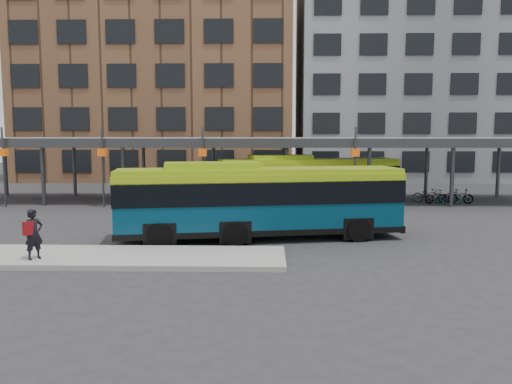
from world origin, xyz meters
The scene contains 9 objects.
ground centered at (0.00, 0.00, 0.00)m, with size 120.00×120.00×0.00m, color #28282B.
boarding_island centered at (-5.50, -3.00, 0.09)m, with size 14.00×3.00×0.18m, color gray.
canopy centered at (-0.06, 12.87, 3.91)m, with size 40.00×6.53×4.80m.
building_brick centered at (-10.00, 32.00, 11.00)m, with size 26.00×14.00×22.00m, color brown.
building_grey centered at (16.00, 32.00, 10.00)m, with size 24.00×14.00×20.00m, color slate.
bus_front centered at (0.51, 0.65, 1.67)m, with size 11.89×4.52×3.21m.
bus_rear centered at (3.40, 11.48, 1.62)m, with size 11.52×5.25×3.11m.
pedestrian centered at (-6.88, -3.70, 1.04)m, with size 0.70×0.74×1.69m.
bike_rack centered at (12.19, 12.06, 0.46)m, with size 3.86×1.75×0.97m.
Camera 1 is at (0.94, -19.79, 4.26)m, focal length 35.00 mm.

